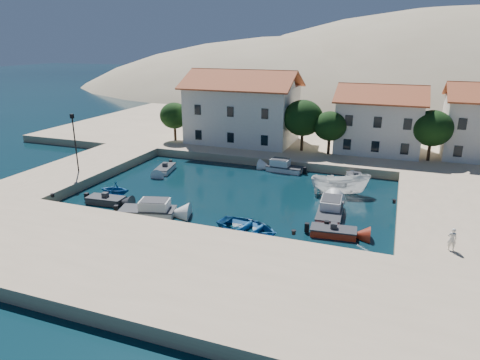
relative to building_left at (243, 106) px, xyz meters
The scene contains 22 objects.
ground 29.24m from the building_left, 77.91° to the right, with size 400.00×400.00×0.00m, color black.
quay_south 34.95m from the building_left, 79.99° to the right, with size 52.00×12.00×1.00m, color tan.
quay_east 32.49m from the building_left, 34.19° to the right, with size 11.00×20.00×1.00m, color tan.
quay_west 22.86m from the building_left, 125.84° to the right, with size 8.00×20.00×1.00m, color tan.
quay_north 13.91m from the building_left, 51.34° to the left, with size 80.00×36.00×1.00m, color tan.
hills 103.51m from the building_left, 74.43° to the left, with size 254.00×176.00×99.00m.
building_left is the anchor object (origin of this frame).
building_mid 18.04m from the building_left, ahead, with size 10.50×8.40×8.30m.
trees 10.87m from the building_left, 13.60° to the right, with size 37.30×5.30×6.45m.
lamppost 23.10m from the building_left, 119.90° to the right, with size 0.35×0.25×6.22m.
bollards 26.13m from the building_left, 69.97° to the right, with size 29.36×9.56×0.30m.
motorboat_grey_sw 25.73m from the building_left, 100.35° to the right, with size 3.57×1.80×1.25m.
cabin_cruiser_south 26.36m from the building_left, 88.44° to the right, with size 5.14×3.22×1.60m.
rowboat_south 28.37m from the building_left, 68.95° to the right, with size 3.70×5.19×1.07m, color #1B5B99.
motorboat_red_se 29.83m from the building_left, 55.78° to the right, with size 3.66×1.89×1.25m.
cabin_cruiser_east 26.33m from the building_left, 52.74° to the right, with size 2.37×5.18×1.60m.
boat_east 22.16m from the building_left, 43.00° to the right, with size 2.17×5.77×2.23m, color white.
motorboat_white_ne 20.12m from the building_left, 30.80° to the right, with size 2.28×3.60×1.25m.
rowboat_west 23.89m from the building_left, 102.50° to the right, with size 2.58×2.99×1.57m, color #1B5B99.
motorboat_white_west 15.62m from the building_left, 107.76° to the right, with size 2.27×3.83×1.25m.
cabin_cruiser_north 13.54m from the building_left, 46.56° to the right, with size 4.24×2.08×1.60m.
pedestrian 35.86m from the building_left, 46.49° to the right, with size 0.58×0.38×1.60m, color white.
Camera 1 is at (14.29, -27.19, 14.55)m, focal length 32.00 mm.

